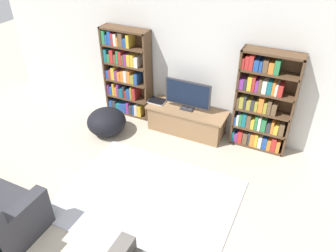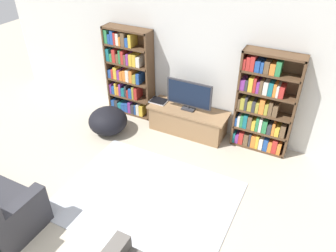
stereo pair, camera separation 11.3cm
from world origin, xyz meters
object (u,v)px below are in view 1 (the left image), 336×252
bookshelf_right (262,105)px  beanbag_ottoman (107,122)px  laptop (157,101)px  tv_stand (187,120)px  bookshelf_left (126,74)px  television (188,95)px

bookshelf_right → beanbag_ottoman: (-2.63, -0.84, -0.58)m
bookshelf_right → laptop: (-1.92, -0.13, -0.33)m
tv_stand → laptop: bearing=178.7°
tv_stand → bookshelf_right: bearing=6.6°
bookshelf_left → laptop: bearing=-10.2°
bookshelf_left → bookshelf_right: 2.67m
television → bookshelf_left: bearing=174.1°
television → laptop: (-0.63, 0.01, -0.29)m
laptop → beanbag_ottoman: 1.03m
tv_stand → television: size_ratio=1.73×
laptop → beanbag_ottoman: bearing=-135.2°
bookshelf_right → beanbag_ottoman: bearing=-162.3°
bookshelf_left → television: size_ratio=2.06×
beanbag_ottoman → tv_stand: bearing=27.3°
beanbag_ottoman → bookshelf_left: bearing=92.4°
laptop → bookshelf_left: bearing=169.8°
beanbag_ottoman → bookshelf_right: bearing=17.7°
bookshelf_right → television: bookshelf_right is taller
bookshelf_right → beanbag_ottoman: bookshelf_right is taller
bookshelf_left → television: bookshelf_left is taller
bookshelf_right → tv_stand: size_ratio=1.19×
laptop → bookshelf_right: bearing=4.0°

